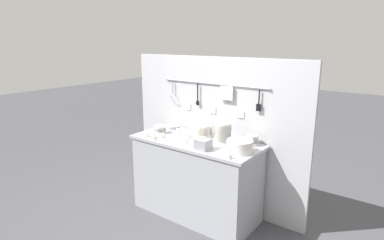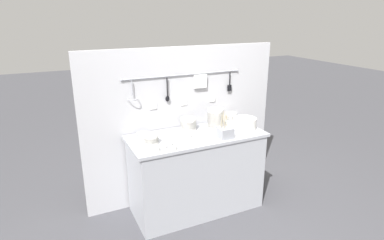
{
  "view_description": "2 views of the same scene",
  "coord_description": "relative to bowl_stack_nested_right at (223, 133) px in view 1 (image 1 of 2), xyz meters",
  "views": [
    {
      "loc": [
        1.87,
        -2.56,
        1.85
      ],
      "look_at": [
        -0.04,
        -0.02,
        1.06
      ],
      "focal_mm": 30.0,
      "sensor_mm": 36.0,
      "label": 1
    },
    {
      "loc": [
        -1.32,
        -2.69,
        1.99
      ],
      "look_at": [
        -0.06,
        -0.01,
        1.01
      ],
      "focal_mm": 30.0,
      "sensor_mm": 36.0,
      "label": 2
    }
  ],
  "objects": [
    {
      "name": "cup_by_caddy",
      "position": [
        -0.44,
        -0.07,
        -0.09
      ],
      "size": [
        0.04,
        0.04,
        0.04
      ],
      "color": "silver",
      "rests_on": "counter"
    },
    {
      "name": "cup_back_right",
      "position": [
        -0.76,
        -0.31,
        -0.09
      ],
      "size": [
        0.04,
        0.04,
        0.04
      ],
      "color": "silver",
      "rests_on": "counter"
    },
    {
      "name": "cup_front_right",
      "position": [
        -0.61,
        -0.35,
        -0.09
      ],
      "size": [
        0.04,
        0.04,
        0.04
      ],
      "color": "silver",
      "rests_on": "counter"
    },
    {
      "name": "bowl_stack_tall_left",
      "position": [
        -0.75,
        -0.12,
        -0.06
      ],
      "size": [
        0.14,
        0.14,
        0.09
      ],
      "color": "silver",
      "rests_on": "counter"
    },
    {
      "name": "cutlery_caddy",
      "position": [
        -0.05,
        -0.28,
        -0.05
      ],
      "size": [
        0.13,
        0.13,
        0.27
      ],
      "color": "#93969E",
      "rests_on": "counter"
    },
    {
      "name": "plate_stack",
      "position": [
        0.27,
        -0.14,
        -0.05
      ],
      "size": [
        0.24,
        0.24,
        0.12
      ],
      "color": "silver",
      "rests_on": "counter"
    },
    {
      "name": "cup_beside_plates",
      "position": [
        -0.6,
        0.02,
        -0.09
      ],
      "size": [
        0.04,
        0.04,
        0.04
      ],
      "color": "silver",
      "rests_on": "counter"
    },
    {
      "name": "cup_centre",
      "position": [
        -0.31,
        -0.22,
        -0.09
      ],
      "size": [
        0.04,
        0.04,
        0.04
      ],
      "color": "silver",
      "rests_on": "counter"
    },
    {
      "name": "cup_edge_near",
      "position": [
        0.28,
        -0.35,
        -0.09
      ],
      "size": [
        0.04,
        0.04,
        0.04
      ],
      "color": "silver",
      "rests_on": "counter"
    },
    {
      "name": "bowl_stack_wide_centre",
      "position": [
        -0.28,
        0.08,
        -0.04
      ],
      "size": [
        0.16,
        0.16,
        0.13
      ],
      "color": "silver",
      "rests_on": "counter"
    },
    {
      "name": "steel_mixing_bowl",
      "position": [
        -0.75,
        0.11,
        -0.09
      ],
      "size": [
        0.13,
        0.13,
        0.03
      ],
      "color": "#93969E",
      "rests_on": "counter"
    },
    {
      "name": "cup_back_left",
      "position": [
        -0.36,
        -0.14,
        -0.09
      ],
      "size": [
        0.04,
        0.04,
        0.04
      ],
      "color": "silver",
      "rests_on": "counter"
    },
    {
      "name": "back_wall",
      "position": [
        -0.26,
        0.24,
        -0.1
      ],
      "size": [
        2.17,
        0.11,
        1.68
      ],
      "color": "#B2B2B7",
      "rests_on": "ground"
    },
    {
      "name": "cup_mid_row",
      "position": [
        -0.38,
        -0.06,
        -0.09
      ],
      "size": [
        0.04,
        0.04,
        0.04
      ],
      "color": "silver",
      "rests_on": "counter"
    },
    {
      "name": "counter",
      "position": [
        -0.26,
        -0.09,
        -0.53
      ],
      "size": [
        1.37,
        0.59,
        0.84
      ],
      "color": "#9EA0A8",
      "rests_on": "ground"
    },
    {
      "name": "cup_front_left",
      "position": [
        -0.68,
        -0.28,
        -0.09
      ],
      "size": [
        0.04,
        0.04,
        0.04
      ],
      "color": "silver",
      "rests_on": "counter"
    },
    {
      "name": "cup_edge_far",
      "position": [
        -0.61,
        -0.23,
        -0.09
      ],
      "size": [
        0.04,
        0.04,
        0.04
      ],
      "color": "silver",
      "rests_on": "counter"
    },
    {
      "name": "bowl_stack_nested_right",
      "position": [
        0.0,
        0.0,
        0.0
      ],
      "size": [
        0.17,
        0.17,
        0.21
      ],
      "color": "silver",
      "rests_on": "counter"
    },
    {
      "name": "bowl_stack_back_corner",
      "position": [
        0.27,
        0.11,
        -0.05
      ],
      "size": [
        0.12,
        0.12,
        0.11
      ],
      "color": "silver",
      "rests_on": "counter"
    },
    {
      "name": "ground_plane",
      "position": [
        -0.26,
        -0.09,
        -0.95
      ],
      "size": [
        20.0,
        20.0,
        0.0
      ],
      "primitive_type": "plane",
      "color": "#424247"
    }
  ]
}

